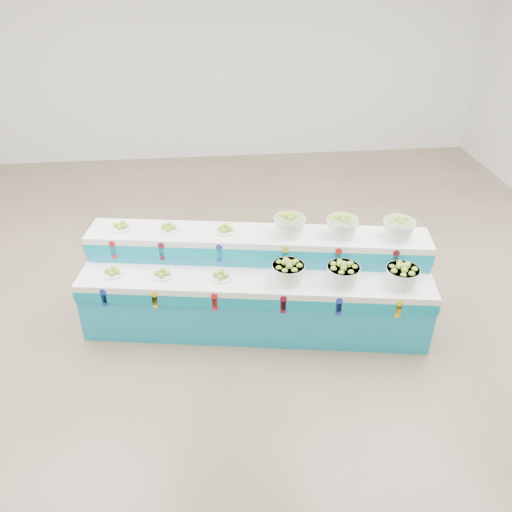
# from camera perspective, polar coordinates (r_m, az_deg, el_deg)

# --- Properties ---
(ground) EXTENTS (10.00, 10.00, 0.00)m
(ground) POSITION_cam_1_polar(r_m,az_deg,el_deg) (6.26, -1.88, -5.59)
(ground) COLOR brown
(ground) RESTS_ON ground
(back_wall) EXTENTS (10.00, 0.00, 10.00)m
(back_wall) POSITION_cam_1_polar(r_m,az_deg,el_deg) (10.14, -4.39, 21.41)
(back_wall) COLOR silver
(back_wall) RESTS_ON ground
(display_stand) EXTENTS (3.85, 1.57, 1.02)m
(display_stand) POSITION_cam_1_polar(r_m,az_deg,el_deg) (5.76, -0.00, -3.05)
(display_stand) COLOR #1995BB
(display_stand) RESTS_ON ground
(plate_lower_left) EXTENTS (0.25, 0.25, 0.09)m
(plate_lower_left) POSITION_cam_1_polar(r_m,az_deg,el_deg) (5.71, -15.35, -1.63)
(plate_lower_left) COLOR white
(plate_lower_left) RESTS_ON display_stand
(plate_lower_mid) EXTENTS (0.25, 0.25, 0.09)m
(plate_lower_mid) POSITION_cam_1_polar(r_m,az_deg,el_deg) (5.56, -10.17, -1.85)
(plate_lower_mid) COLOR white
(plate_lower_mid) RESTS_ON display_stand
(plate_lower_right) EXTENTS (0.25, 0.25, 0.09)m
(plate_lower_right) POSITION_cam_1_polar(r_m,az_deg,el_deg) (5.46, -3.83, -2.10)
(plate_lower_right) COLOR white
(plate_lower_right) RESTS_ON display_stand
(basket_lower_left) EXTENTS (0.39, 0.39, 0.24)m
(basket_lower_left) POSITION_cam_1_polar(r_m,az_deg,el_deg) (5.38, 3.52, -1.69)
(basket_lower_left) COLOR silver
(basket_lower_left) RESTS_ON display_stand
(basket_lower_mid) EXTENTS (0.39, 0.39, 0.24)m
(basket_lower_mid) POSITION_cam_1_polar(r_m,az_deg,el_deg) (5.41, 9.44, -1.87)
(basket_lower_mid) COLOR silver
(basket_lower_mid) RESTS_ON display_stand
(basket_lower_right) EXTENTS (0.39, 0.39, 0.24)m
(basket_lower_right) POSITION_cam_1_polar(r_m,az_deg,el_deg) (5.51, 15.60, -2.04)
(basket_lower_right) COLOR silver
(basket_lower_right) RESTS_ON display_stand
(plate_upper_left) EXTENTS (0.25, 0.25, 0.09)m
(plate_upper_left) POSITION_cam_1_polar(r_m,az_deg,el_deg) (5.93, -14.48, 3.24)
(plate_upper_left) COLOR white
(plate_upper_left) RESTS_ON display_stand
(plate_upper_mid) EXTENTS (0.25, 0.25, 0.09)m
(plate_upper_mid) POSITION_cam_1_polar(r_m,az_deg,el_deg) (5.80, -9.48, 3.15)
(plate_upper_mid) COLOR white
(plate_upper_mid) RESTS_ON display_stand
(plate_upper_right) EXTENTS (0.25, 0.25, 0.09)m
(plate_upper_right) POSITION_cam_1_polar(r_m,az_deg,el_deg) (5.69, -3.39, 3.00)
(plate_upper_right) COLOR white
(plate_upper_right) RESTS_ON display_stand
(basket_upper_left) EXTENTS (0.39, 0.39, 0.24)m
(basket_upper_left) POSITION_cam_1_polar(r_m,az_deg,el_deg) (5.62, 3.67, 3.46)
(basket_upper_left) COLOR silver
(basket_upper_left) RESTS_ON display_stand
(basket_upper_mid) EXTENTS (0.39, 0.39, 0.24)m
(basket_upper_mid) POSITION_cam_1_polar(r_m,az_deg,el_deg) (5.65, 9.34, 3.26)
(basket_upper_mid) COLOR silver
(basket_upper_mid) RESTS_ON display_stand
(basket_upper_right) EXTENTS (0.39, 0.39, 0.24)m
(basket_upper_right) POSITION_cam_1_polar(r_m,az_deg,el_deg) (5.75, 15.24, 3.01)
(basket_upper_right) COLOR silver
(basket_upper_right) RESTS_ON display_stand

